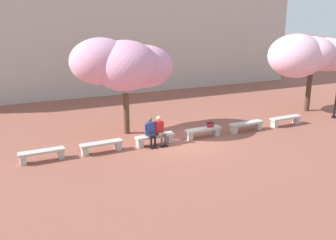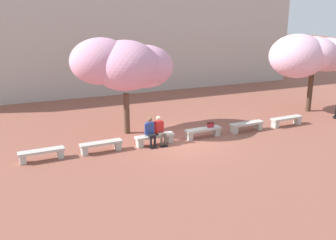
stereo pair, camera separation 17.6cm
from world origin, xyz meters
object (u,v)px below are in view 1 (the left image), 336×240
stone_bench_near_east (203,131)px  stone_bench_near_west (101,146)px  handbag (210,125)px  cherry_tree_main (124,65)px  stone_bench_west_end (42,154)px  stone_bench_center (155,138)px  cherry_tree_secondary (308,55)px  person_seated_right (160,129)px  stone_bench_east_end (246,125)px  person_seated_left (151,131)px  stone_bench_far_east (286,120)px

stone_bench_near_east → stone_bench_near_west: bearing=180.0°
handbag → cherry_tree_main: size_ratio=0.07×
stone_bench_near_east → handbag: bearing=2.8°
stone_bench_west_end → stone_bench_center: size_ratio=1.00×
handbag → cherry_tree_secondary: (7.24, 1.86, 2.68)m
handbag → cherry_tree_secondary: cherry_tree_secondary is taller
person_seated_right → stone_bench_east_end: bearing=0.7°
stone_bench_west_end → cherry_tree_secondary: size_ratio=0.37×
stone_bench_near_west → stone_bench_east_end: same height
person_seated_left → cherry_tree_main: cherry_tree_main is taller
stone_bench_center → handbag: bearing=0.4°
stone_bench_near_west → cherry_tree_main: bearing=50.7°
person_seated_left → person_seated_right: size_ratio=1.00×
stone_bench_far_east → cherry_tree_main: (-7.93, 2.15, 3.01)m
stone_bench_east_end → cherry_tree_secondary: 6.29m
person_seated_right → cherry_tree_main: bearing=111.9°
person_seated_left → cherry_tree_secondary: cherry_tree_secondary is taller
stone_bench_far_east → handbag: 4.45m
person_seated_left → cherry_tree_secondary: 10.76m
stone_bench_center → cherry_tree_secondary: size_ratio=0.37×
stone_bench_near_west → stone_bench_east_end: 7.26m
stone_bench_near_west → stone_bench_west_end: bearing=180.0°
cherry_tree_secondary → stone_bench_far_east: bearing=-146.1°
person_seated_left → stone_bench_near_east: bearing=1.2°
person_seated_left → stone_bench_center: bearing=14.3°
stone_bench_near_west → stone_bench_center: size_ratio=1.00×
stone_bench_west_end → stone_bench_center: (4.84, 0.00, 0.00)m
stone_bench_east_end → person_seated_right: bearing=-179.3°
person_seated_right → cherry_tree_main: size_ratio=0.26×
cherry_tree_main → stone_bench_near_east: bearing=-34.8°
stone_bench_near_east → stone_bench_far_east: 4.84m
stone_bench_far_east → cherry_tree_secondary: 4.49m
person_seated_right → handbag: (2.61, 0.07, -0.12)m
stone_bench_east_end → person_seated_left: (-5.05, -0.05, 0.40)m
stone_bench_near_east → cherry_tree_main: cherry_tree_main is taller
stone_bench_near_west → handbag: 5.25m
handbag → stone_bench_west_end: bearing=-179.9°
person_seated_left → person_seated_right: (0.43, 0.00, 0.00)m
stone_bench_west_end → cherry_tree_main: 5.58m
stone_bench_near_west → person_seated_right: bearing=-1.1°
person_seated_right → person_seated_left: bearing=-179.9°
person_seated_right → cherry_tree_main: 3.53m
person_seated_right → handbag: 2.61m
stone_bench_center → person_seated_left: bearing=-165.7°
stone_bench_near_west → cherry_tree_main: size_ratio=0.37×
stone_bench_center → cherry_tree_main: 3.76m
stone_bench_east_end → stone_bench_far_east: (2.42, 0.00, 0.00)m
stone_bench_center → stone_bench_east_end: size_ratio=1.00×
stone_bench_center → person_seated_right: person_seated_right is taller
stone_bench_near_east → cherry_tree_secondary: cherry_tree_secondary is taller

